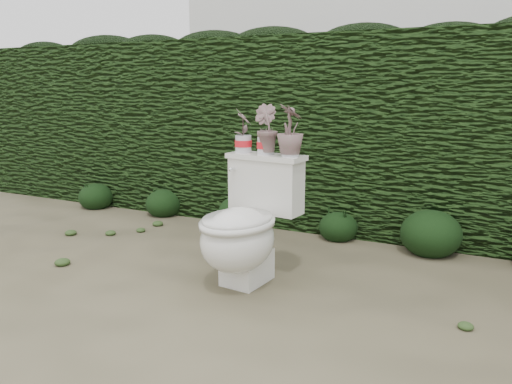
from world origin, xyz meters
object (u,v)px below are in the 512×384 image
at_px(potted_plant_left, 243,132).
at_px(potted_plant_center, 266,130).
at_px(toilet, 245,228).
at_px(potted_plant_right, 290,132).

bearing_deg(potted_plant_left, potted_plant_center, -111.07).
bearing_deg(potted_plant_left, toilet, -165.48).
xyz_separation_m(toilet, potted_plant_left, (-0.14, 0.26, 0.55)).
relative_size(potted_plant_center, potted_plant_right, 0.99).
height_order(toilet, potted_plant_left, potted_plant_left).
bearing_deg(potted_plant_left, potted_plant_right, -111.07).
height_order(potted_plant_center, potted_plant_right, potted_plant_right).
height_order(toilet, potted_plant_center, potted_plant_center).
relative_size(toilet, potted_plant_right, 2.59).
distance_m(toilet, potted_plant_left, 0.63).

